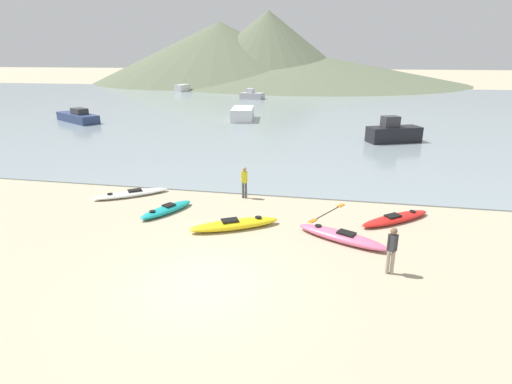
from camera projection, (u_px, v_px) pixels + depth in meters
The scene contains 18 objects.
ground_plane at pixel (203, 284), 11.89m from camera, with size 400.00×400.00×0.00m, color tan.
bay_water at pixel (307, 108), 51.92m from camera, with size 160.00×70.00×0.06m, color gray.
far_hill_left at pixel (220, 52), 102.62m from camera, with size 63.34×63.34×14.56m, color #5B664C.
far_hill_midleft at pixel (268, 47), 99.79m from camera, with size 45.40×45.40×16.98m, color #5B664C.
far_hill_midright at pixel (307, 68), 99.62m from camera, with size 75.57×75.57×6.88m, color #5B664C.
kayak_on_sand_0 at pixel (395, 218), 16.33m from camera, with size 3.18×2.72×0.32m.
kayak_on_sand_1 at pixel (131, 194), 19.30m from camera, with size 3.28×2.68×0.30m.
kayak_on_sand_2 at pixel (167, 209), 17.25m from camera, with size 1.87×2.71×0.34m.
kayak_on_sand_3 at pixel (342, 237), 14.61m from camera, with size 3.50×2.20×0.40m.
kayak_on_sand_4 at pixel (234, 224), 15.66m from camera, with size 3.52×2.36×0.41m.
person_near_foreground at pixel (392, 248), 12.20m from camera, with size 0.31×0.27×1.55m.
person_near_waterline at pixel (244, 180), 18.81m from camera, with size 0.31×0.25×1.53m.
moored_boat_0 at pixel (393, 133), 30.92m from camera, with size 4.34×3.00×2.01m.
moored_boat_1 at pixel (252, 95), 61.74m from camera, with size 3.75×2.59×1.58m.
moored_boat_2 at pixel (78, 117), 40.40m from camera, with size 6.03×4.67×1.41m.
moored_boat_3 at pixel (183, 88), 74.74m from camera, with size 2.09×3.53×1.25m.
moored_boat_4 at pixel (243, 114), 41.61m from camera, with size 2.79×4.92×1.25m.
loose_paddle at pixel (327, 213), 17.25m from camera, with size 1.53×2.51×0.03m.
Camera 1 is at (3.54, -9.85, 6.46)m, focal length 28.00 mm.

